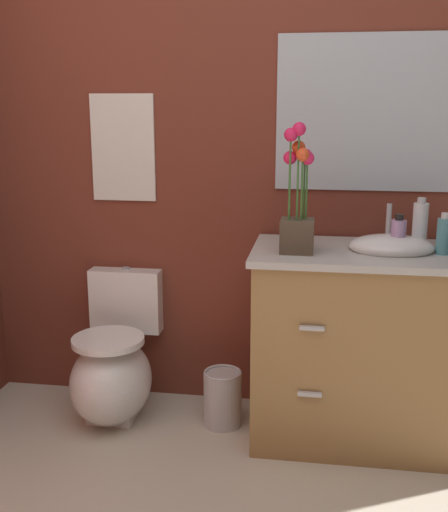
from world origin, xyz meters
TOP-DOWN VIEW (x-y plane):
  - wall_back at (0.20, 1.62)m, footprint 4.02×0.05m
  - toilet at (-0.59, 1.32)m, footprint 0.38×0.59m
  - vanity_cabinet at (0.56, 1.29)m, footprint 0.94×0.56m
  - flower_vase at (0.28, 1.21)m, footprint 0.14×0.14m
  - soap_bottle at (0.88, 1.27)m, footprint 0.06×0.06m
  - lotion_bottle at (0.70, 1.28)m, footprint 0.06×0.06m
  - hand_wash_bottle at (0.80, 1.39)m, footprint 0.07×0.07m
  - trash_bin at (-0.05, 1.31)m, footprint 0.18×0.18m
  - wall_poster at (-0.59, 1.59)m, footprint 0.32×0.01m
  - wall_mirror at (0.56, 1.59)m, footprint 0.80×0.01m

SIDE VIEW (x-z plane):
  - trash_bin at x=-0.05m, z-range 0.00..0.27m
  - toilet at x=-0.59m, z-range -0.10..0.59m
  - vanity_cabinet at x=0.56m, z-range -0.08..0.98m
  - lotion_bottle at x=0.70m, z-range 0.87..1.03m
  - soap_bottle at x=0.88m, z-range 0.87..1.05m
  - hand_wash_bottle at x=0.80m, z-range 0.87..1.09m
  - flower_vase at x=0.28m, z-range 0.80..1.34m
  - wall_back at x=0.20m, z-range 0.00..2.50m
  - wall_poster at x=-0.59m, z-range 1.03..1.54m
  - wall_mirror at x=0.56m, z-range 1.10..1.80m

